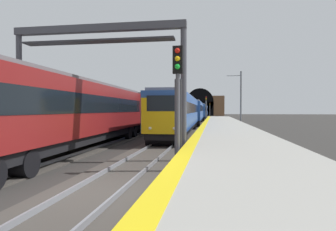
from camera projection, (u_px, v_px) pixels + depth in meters
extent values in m
plane|color=#302D2B|center=(98.00, 194.00, 8.32)|extent=(320.00, 320.00, 0.00)
cube|color=#9E9B93|center=(255.00, 182.00, 7.63)|extent=(112.00, 4.50, 1.01)
cube|color=yellow|center=(179.00, 161.00, 7.93)|extent=(112.00, 0.50, 0.01)
cube|color=#423D38|center=(98.00, 193.00, 8.32)|extent=(160.00, 3.19, 0.06)
cube|color=gray|center=(75.00, 188.00, 8.43)|extent=(160.00, 0.07, 0.15)
cube|color=gray|center=(122.00, 190.00, 8.20)|extent=(160.00, 0.07, 0.15)
cube|color=#264C99|center=(179.00, 111.00, 27.86)|extent=(20.41, 3.07, 2.70)
cube|color=black|center=(179.00, 108.00, 27.85)|extent=(19.60, 3.08, 0.81)
cube|color=slate|center=(179.00, 96.00, 27.83)|extent=(19.79, 2.64, 0.20)
cube|color=black|center=(179.00, 127.00, 27.89)|extent=(20.00, 2.73, 0.49)
cylinder|color=black|center=(165.00, 140.00, 18.97)|extent=(0.92, 2.54, 0.88)
cylinder|color=black|center=(169.00, 137.00, 20.75)|extent=(0.92, 2.54, 0.88)
cylinder|color=black|center=(185.00, 126.00, 35.04)|extent=(0.92, 2.54, 0.88)
cylinder|color=black|center=(186.00, 125.00, 36.82)|extent=(0.92, 2.54, 0.88)
cube|color=#E5B20F|center=(162.00, 116.00, 17.74)|extent=(0.16, 2.64, 2.24)
cube|color=black|center=(162.00, 103.00, 17.68)|extent=(0.07, 1.92, 0.97)
sphere|color=#F2EACC|center=(174.00, 129.00, 17.59)|extent=(0.20, 0.20, 0.20)
sphere|color=#F2EACC|center=(150.00, 128.00, 17.80)|extent=(0.20, 0.20, 0.20)
cube|color=#264C99|center=(194.00, 111.00, 48.55)|extent=(20.41, 3.07, 2.70)
cube|color=black|center=(194.00, 108.00, 48.54)|extent=(19.60, 3.08, 0.87)
cube|color=slate|center=(194.00, 102.00, 48.52)|extent=(19.79, 2.64, 0.20)
cube|color=black|center=(194.00, 120.00, 48.58)|extent=(20.00, 2.73, 0.49)
cylinder|color=black|center=(191.00, 124.00, 39.82)|extent=(0.92, 2.54, 0.88)
cylinder|color=black|center=(191.00, 124.00, 41.60)|extent=(0.92, 2.54, 0.88)
cylinder|color=black|center=(196.00, 120.00, 55.56)|extent=(0.92, 2.54, 0.88)
cylinder|color=black|center=(196.00, 120.00, 57.34)|extent=(0.92, 2.54, 0.88)
cube|color=#264C99|center=(200.00, 110.00, 69.24)|extent=(20.41, 3.07, 2.70)
cube|color=black|center=(200.00, 109.00, 69.23)|extent=(19.60, 3.08, 0.85)
cube|color=slate|center=(200.00, 104.00, 69.21)|extent=(19.79, 2.64, 0.20)
cube|color=black|center=(200.00, 117.00, 69.27)|extent=(20.00, 2.73, 0.49)
cylinder|color=black|center=(198.00, 119.00, 60.21)|extent=(0.92, 2.54, 0.88)
cylinder|color=black|center=(199.00, 119.00, 61.99)|extent=(0.92, 2.54, 0.88)
cylinder|color=black|center=(201.00, 117.00, 76.55)|extent=(0.92, 2.54, 0.88)
cylinder|color=black|center=(201.00, 117.00, 78.34)|extent=(0.92, 2.54, 0.88)
cube|color=#264C99|center=(203.00, 110.00, 89.93)|extent=(20.41, 3.07, 2.70)
cube|color=black|center=(203.00, 109.00, 89.92)|extent=(19.60, 3.08, 0.91)
cube|color=slate|center=(203.00, 106.00, 89.90)|extent=(19.79, 2.64, 0.20)
cube|color=black|center=(203.00, 115.00, 89.96)|extent=(20.00, 2.73, 0.49)
cylinder|color=black|center=(202.00, 117.00, 80.97)|extent=(0.92, 2.54, 0.88)
cylinder|color=black|center=(202.00, 117.00, 82.75)|extent=(0.92, 2.54, 0.88)
cylinder|color=black|center=(203.00, 116.00, 97.18)|extent=(0.92, 2.54, 0.88)
cylinder|color=black|center=(204.00, 116.00, 98.96)|extent=(0.92, 2.54, 0.88)
cube|color=maroon|center=(80.00, 109.00, 17.06)|extent=(19.82, 3.30, 2.86)
cube|color=black|center=(80.00, 104.00, 17.05)|extent=(19.03, 3.31, 0.98)
cube|color=slate|center=(80.00, 83.00, 17.03)|extent=(19.22, 2.86, 0.20)
cube|color=black|center=(80.00, 136.00, 17.09)|extent=(19.42, 2.95, 0.55)
cylinder|color=black|center=(0.00, 163.00, 10.44)|extent=(1.06, 2.59, 1.00)
cylinder|color=black|center=(115.00, 133.00, 23.75)|extent=(1.06, 2.59, 1.00)
cylinder|color=black|center=(122.00, 132.00, 25.53)|extent=(1.06, 2.59, 1.00)
cube|color=maroon|center=(152.00, 109.00, 37.10)|extent=(19.82, 3.30, 2.86)
cube|color=black|center=(152.00, 107.00, 37.09)|extent=(19.03, 3.31, 1.00)
cube|color=slate|center=(152.00, 97.00, 37.07)|extent=(19.22, 2.86, 0.20)
cube|color=black|center=(152.00, 122.00, 37.13)|extent=(19.42, 2.95, 0.55)
cylinder|color=black|center=(136.00, 129.00, 28.78)|extent=(1.06, 2.59, 1.00)
cylinder|color=black|center=(141.00, 128.00, 30.56)|extent=(1.06, 2.59, 1.00)
cylinder|color=black|center=(160.00, 123.00, 43.71)|extent=(1.06, 2.59, 1.00)
cylinder|color=black|center=(162.00, 122.00, 45.50)|extent=(1.06, 2.59, 1.00)
cube|color=maroon|center=(174.00, 110.00, 57.14)|extent=(19.82, 3.30, 2.86)
cube|color=black|center=(174.00, 107.00, 57.13)|extent=(19.03, 3.31, 0.85)
cube|color=slate|center=(174.00, 102.00, 57.11)|extent=(19.22, 2.86, 0.20)
cube|color=black|center=(174.00, 118.00, 57.17)|extent=(19.42, 2.95, 0.55)
cylinder|color=black|center=(168.00, 121.00, 48.33)|extent=(1.06, 2.59, 1.00)
cylinder|color=black|center=(169.00, 121.00, 50.12)|extent=(1.06, 2.59, 1.00)
cylinder|color=black|center=(177.00, 118.00, 64.24)|extent=(1.06, 2.59, 1.00)
cylinder|color=black|center=(178.00, 118.00, 66.02)|extent=(1.06, 2.59, 1.00)
cylinder|color=#4C4C54|center=(178.00, 123.00, 11.08)|extent=(0.16, 0.16, 3.80)
cube|color=black|center=(178.00, 60.00, 11.03)|extent=(0.20, 0.38, 1.05)
cube|color=#4C4C54|center=(178.00, 123.00, 11.22)|extent=(0.04, 0.28, 3.42)
sphere|color=red|center=(177.00, 51.00, 10.89)|extent=(0.20, 0.20, 0.20)
sphere|color=yellow|center=(177.00, 59.00, 10.90)|extent=(0.20, 0.20, 0.20)
sphere|color=green|center=(177.00, 67.00, 10.91)|extent=(0.20, 0.20, 0.20)
cylinder|color=#4C4C54|center=(206.00, 112.00, 52.25)|extent=(0.16, 0.16, 4.15)
cube|color=black|center=(206.00, 98.00, 52.20)|extent=(0.20, 0.38, 0.75)
cube|color=#4C4C54|center=(206.00, 112.00, 52.39)|extent=(0.04, 0.28, 3.74)
sphere|color=red|center=(206.00, 97.00, 52.07)|extent=(0.20, 0.20, 0.20)
sphere|color=yellow|center=(206.00, 99.00, 52.07)|extent=(0.20, 0.20, 0.20)
cylinder|color=#4C4C54|center=(210.00, 111.00, 103.93)|extent=(0.16, 0.16, 4.22)
cube|color=black|center=(210.00, 104.00, 103.89)|extent=(0.20, 0.38, 0.75)
cube|color=#4C4C54|center=(210.00, 111.00, 104.07)|extent=(0.04, 0.28, 3.80)
sphere|color=red|center=(210.00, 103.00, 103.75)|extent=(0.20, 0.20, 0.20)
sphere|color=yellow|center=(210.00, 104.00, 103.76)|extent=(0.20, 0.20, 0.20)
cylinder|color=#3F3F47|center=(19.00, 97.00, 14.62)|extent=(0.28, 0.28, 6.17)
cylinder|color=#3F3F47|center=(184.00, 95.00, 13.31)|extent=(0.28, 0.28, 6.17)
cube|color=#3F3F47|center=(97.00, 28.00, 13.90)|extent=(0.36, 8.62, 0.35)
cube|color=#2D2D33|center=(97.00, 41.00, 13.91)|extent=(0.70, 7.50, 0.08)
cube|color=brown|center=(200.00, 106.00, 119.53)|extent=(2.24, 19.74, 8.20)
cube|color=black|center=(200.00, 109.00, 118.39)|extent=(0.12, 11.05, 5.74)
cylinder|color=black|center=(200.00, 102.00, 118.34)|extent=(0.12, 11.05, 11.05)
cylinder|color=#595B60|center=(241.00, 99.00, 40.07)|extent=(0.22, 0.22, 7.77)
cylinder|color=#595B60|center=(234.00, 76.00, 40.16)|extent=(0.08, 1.94, 0.08)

